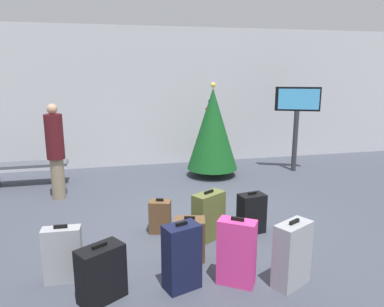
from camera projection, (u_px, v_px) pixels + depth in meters
name	position (u px, v px, depth m)	size (l,w,h in m)	color
ground_plane	(194.00, 225.00, 5.86)	(16.00, 16.00, 0.00)	#424754
back_wall	(157.00, 97.00, 9.34)	(16.00, 0.20, 3.47)	silver
holiday_tree	(213.00, 129.00, 8.35)	(1.17, 1.17, 2.16)	#4C3319
flight_info_kiosk	(297.00, 111.00, 8.69)	(0.99, 0.48, 2.03)	#333338
waiting_bench	(27.00, 168.00, 7.81)	(1.68, 0.44, 0.48)	#4C5159
traveller_0	(55.00, 149.00, 6.86)	(0.47, 0.47, 1.82)	gray
suitcase_0	(101.00, 274.00, 3.89)	(0.55, 0.48, 0.65)	black
suitcase_1	(190.00, 239.00, 4.76)	(0.45, 0.36, 0.59)	brown
suitcase_2	(292.00, 254.00, 4.15)	(0.51, 0.41, 0.80)	#9EA0A5
suitcase_3	(237.00, 252.00, 4.17)	(0.47, 0.41, 0.82)	#E5388C
suitcase_4	(182.00, 257.00, 4.09)	(0.45, 0.36, 0.80)	#141938
suitcase_5	(160.00, 217.00, 5.55)	(0.37, 0.30, 0.54)	brown
suitcase_6	(209.00, 216.00, 5.31)	(0.54, 0.45, 0.74)	#59602D
suitcase_7	(63.00, 255.00, 4.24)	(0.44, 0.21, 0.70)	#9EA0A5
suitcase_8	(251.00, 213.00, 5.54)	(0.42, 0.31, 0.64)	black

